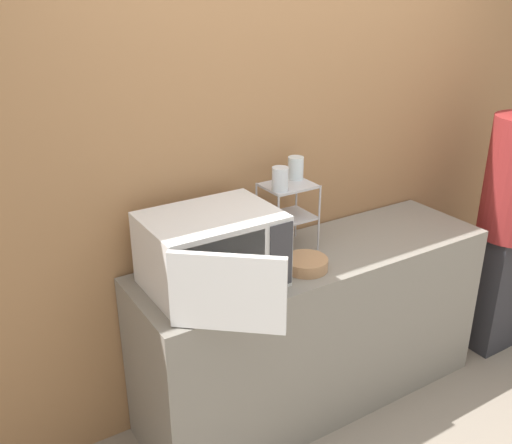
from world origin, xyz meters
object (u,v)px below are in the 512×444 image
at_px(microwave, 212,252).
at_px(dish_rack, 288,203).
at_px(glass_front_left, 280,179).
at_px(glass_back_right, 296,168).
at_px(bowl, 306,264).

height_order(microwave, dish_rack, dish_rack).
bearing_deg(glass_front_left, dish_rack, 29.72).
xyz_separation_m(dish_rack, glass_back_right, (0.08, 0.05, 0.15)).
distance_m(glass_front_left, bowl, 0.42).
bearing_deg(microwave, glass_back_right, 18.57).
bearing_deg(dish_rack, microwave, -164.09).
xyz_separation_m(microwave, bowl, (0.44, -0.09, -0.14)).
bearing_deg(microwave, bowl, -12.01).
relative_size(microwave, glass_back_right, 6.50).
xyz_separation_m(microwave, glass_back_right, (0.58, 0.19, 0.23)).
distance_m(microwave, bowl, 0.47).
bearing_deg(glass_back_right, glass_front_left, -148.51).
distance_m(microwave, glass_front_left, 0.48).
bearing_deg(dish_rack, glass_front_left, -150.28).
bearing_deg(dish_rack, bowl, -103.27).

